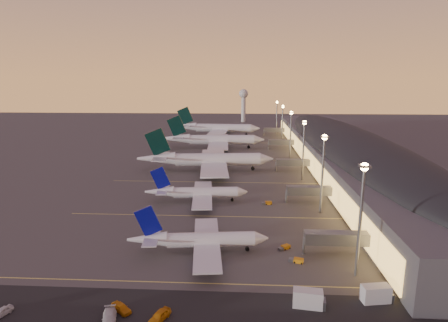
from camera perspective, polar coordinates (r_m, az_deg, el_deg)
ground at (r=125.51m, az=-2.03°, el=-7.58°), size 700.00×700.00×0.00m
airliner_narrow_south at (r=96.34m, az=-3.87°, el=-11.93°), size 35.59×31.97×12.70m
airliner_narrow_north at (r=133.52m, az=-4.18°, el=-4.83°), size 36.51×32.75×13.03m
airliner_wide_near at (r=177.08m, az=-2.76°, el=0.18°), size 64.56×59.07×20.65m
airliner_wide_mid at (r=234.38m, az=-1.71°, el=3.24°), size 64.83×59.03×20.76m
airliner_wide_far at (r=288.45m, az=-1.27°, el=5.04°), size 68.05×62.05×21.77m
terminal_building at (r=199.59m, az=17.87°, el=2.01°), size 56.35×255.00×17.46m
light_masts at (r=185.89m, az=10.89°, el=4.39°), size 2.20×217.20×25.90m
radar_tower at (r=377.98m, az=3.00°, el=9.28°), size 9.00×9.00×32.50m
service_lane at (r=75.76m, az=-6.06°, el=-22.23°), size 260.00×16.00×0.01m
lane_markings at (r=163.53m, az=-0.79°, el=-2.76°), size 90.00×180.36×0.00m
baggage_tug_a at (r=94.19m, az=11.02°, el=-14.65°), size 3.67×2.32×1.02m
baggage_tug_b at (r=100.09m, az=9.19°, el=-12.88°), size 3.45×3.04×1.00m
baggage_tug_c at (r=132.28m, az=6.60°, el=-6.37°), size 3.62×1.89×1.03m
catering_truck_a at (r=78.26m, az=12.90°, el=-19.84°), size 6.44×3.19×3.47m
catering_truck_b at (r=83.66m, az=22.33°, el=-18.25°), size 6.37×3.28×3.42m
service_van_a at (r=85.35m, az=-30.80°, el=-19.17°), size 2.97×4.63×1.47m
service_van_b at (r=78.13m, az=-15.38°, el=-20.76°), size 4.90×4.40×1.61m
service_van_c at (r=75.84m, az=-17.10°, el=-21.93°), size 4.03×6.48×1.75m
service_van_d at (r=74.48m, az=-9.80°, el=-22.23°), size 4.02×5.53×1.75m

